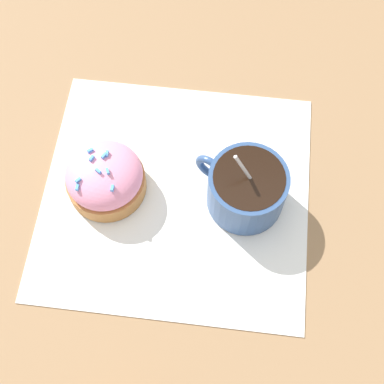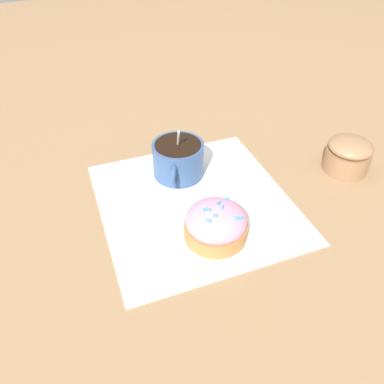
{
  "view_description": "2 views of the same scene",
  "coord_description": "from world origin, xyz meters",
  "views": [
    {
      "loc": [
        0.02,
        -0.27,
        0.59
      ],
      "look_at": [
        0.02,
        -0.01,
        0.03
      ],
      "focal_mm": 50.0,
      "sensor_mm": 36.0,
      "label": 1
    },
    {
      "loc": [
        -0.41,
        0.21,
        0.42
      ],
      "look_at": [
        -0.01,
        0.01,
        0.03
      ],
      "focal_mm": 35.0,
      "sensor_mm": 36.0,
      "label": 2
    }
  ],
  "objects": [
    {
      "name": "ground_plane",
      "position": [
        0.0,
        0.0,
        0.0
      ],
      "size": [
        3.0,
        3.0,
        0.0
      ],
      "primitive_type": "plane",
      "color": "#93704C"
    },
    {
      "name": "paper_napkin",
      "position": [
        0.0,
        0.0,
        0.0
      ],
      "size": [
        0.35,
        0.34,
        0.0
      ],
      "color": "white",
      "rests_on": "ground_plane"
    },
    {
      "name": "coffee_cup",
      "position": [
        0.08,
        -0.01,
        0.04
      ],
      "size": [
        0.11,
        0.09,
        0.1
      ],
      "color": "#335184",
      "rests_on": "paper_napkin"
    },
    {
      "name": "frosted_pastry",
      "position": [
        -0.08,
        0.01,
        0.03
      ],
      "size": [
        0.09,
        0.09,
        0.06
      ],
      "color": "#B2753D",
      "rests_on": "paper_napkin"
    }
  ]
}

